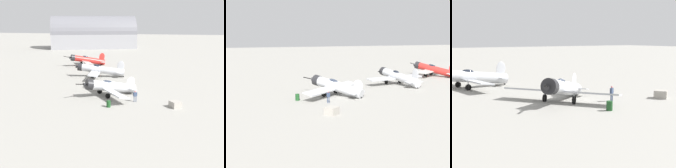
% 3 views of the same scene
% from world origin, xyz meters
% --- Properties ---
extents(ground_plane, '(400.00, 400.00, 0.00)m').
position_xyz_m(ground_plane, '(0.00, 0.00, 0.00)').
color(ground_plane, gray).
extents(airplane_foreground, '(9.26, 11.22, 3.02)m').
position_xyz_m(airplane_foreground, '(-0.40, -0.30, 1.42)').
color(airplane_foreground, '#B7BABF').
rests_on(airplane_foreground, ground_plane).
extents(airplane_mid_apron, '(11.23, 12.06, 3.48)m').
position_xyz_m(airplane_mid_apron, '(-5.78, 14.19, 1.50)').
color(airplane_mid_apron, '#B7BABF').
rests_on(airplane_mid_apron, ground_plane).
extents(airplane_far_line, '(10.20, 10.10, 3.39)m').
position_xyz_m(airplane_far_line, '(-12.78, 28.08, 1.53)').
color(airplane_far_line, red).
rests_on(airplane_far_line, ground_plane).
extents(ground_crew_mechanic, '(0.60, 0.37, 1.64)m').
position_xyz_m(ground_crew_mechanic, '(4.12, -3.06, 0.99)').
color(ground_crew_mechanic, '#384766').
rests_on(ground_crew_mechanic, ground_plane).
extents(equipment_crate, '(1.84, 1.87, 0.90)m').
position_xyz_m(equipment_crate, '(9.88, -4.76, 0.45)').
color(equipment_crate, '#9E998E').
rests_on(equipment_crate, ground_plane).
extents(fuel_drum, '(0.62, 0.62, 0.90)m').
position_xyz_m(fuel_drum, '(0.90, -6.48, 0.45)').
color(fuel_drum, '#19471E').
rests_on(fuel_drum, ground_plane).
extents(distant_hangar, '(38.04, 25.96, 15.06)m').
position_xyz_m(distant_hangar, '(-24.38, 76.02, 5.05)').
color(distant_hangar, '#939399').
rests_on(distant_hangar, ground_plane).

